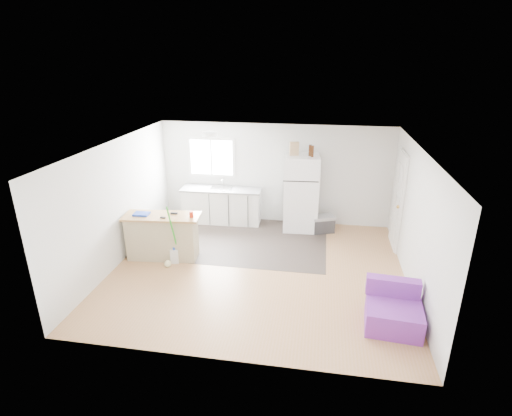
{
  "coord_description": "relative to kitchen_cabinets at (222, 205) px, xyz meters",
  "views": [
    {
      "loc": [
        1.08,
        -6.69,
        3.87
      ],
      "look_at": [
        -0.15,
        0.7,
        1.0
      ],
      "focal_mm": 28.0,
      "sensor_mm": 36.0,
      "label": 1
    }
  ],
  "objects": [
    {
      "name": "tool_a",
      "position": [
        -0.48,
        -1.9,
        0.5
      ],
      "size": [
        0.14,
        0.06,
        0.03
      ],
      "primitive_type": "cube",
      "rotation": [
        0.0,
        0.0,
        0.08
      ],
      "color": "black",
      "rests_on": "peninsula"
    },
    {
      "name": "red_cup",
      "position": [
        -0.09,
        -2.0,
        0.54
      ],
      "size": [
        0.1,
        0.1,
        0.12
      ],
      "primitive_type": "cylinder",
      "rotation": [
        0.0,
        0.0,
        -0.33
      ],
      "color": "red",
      "rests_on": "peninsula"
    },
    {
      "name": "cardboard_box",
      "position": [
        1.73,
        -0.1,
        1.48
      ],
      "size": [
        0.22,
        0.14,
        0.3
      ],
      "primitive_type": "cube",
      "rotation": [
        0.0,
        0.0,
        0.23
      ],
      "color": "tan",
      "rests_on": "refrigerator"
    },
    {
      "name": "cleaner_jug",
      "position": [
        -0.42,
        -2.21,
        -0.29
      ],
      "size": [
        0.17,
        0.14,
        0.34
      ],
      "rotation": [
        0.0,
        0.0,
        0.17
      ],
      "color": "silver",
      "rests_on": "floor"
    },
    {
      "name": "refrigerator",
      "position": [
        1.92,
        -0.08,
        0.45
      ],
      "size": [
        0.83,
        0.79,
        1.77
      ],
      "rotation": [
        0.0,
        0.0,
        0.06
      ],
      "color": "white",
      "rests_on": "floor"
    },
    {
      "name": "ceiling_fixture",
      "position": [
        0.06,
        -1.0,
        1.92
      ],
      "size": [
        0.3,
        0.3,
        0.07
      ],
      "primitive_type": "cylinder",
      "color": "white",
      "rests_on": "ceiling"
    },
    {
      "name": "tool_b",
      "position": [
        -0.62,
        -2.15,
        0.49
      ],
      "size": [
        0.1,
        0.05,
        0.03
      ],
      "primitive_type": "cube",
      "rotation": [
        0.0,
        0.0,
        -0.08
      ],
      "color": "black",
      "rests_on": "peninsula"
    },
    {
      "name": "bottle_right",
      "position": [
        2.09,
        -0.1,
        1.46
      ],
      "size": [
        0.08,
        0.08,
        0.25
      ],
      "primitive_type": "cylinder",
      "rotation": [
        0.0,
        0.0,
        -0.13
      ],
      "color": "#391C0A",
      "rests_on": "refrigerator"
    },
    {
      "name": "interior_door",
      "position": [
        3.98,
        -0.65,
        0.58
      ],
      "size": [
        0.11,
        0.92,
        2.1
      ],
      "color": "white",
      "rests_on": "right_wall"
    },
    {
      "name": "mop",
      "position": [
        -0.47,
        -2.35,
        -0.21
      ],
      "size": [
        0.24,
        0.36,
        1.28
      ],
      "rotation": [
        0.0,
        0.0,
        -0.2
      ],
      "color": "green",
      "rests_on": "floor"
    },
    {
      "name": "cooler",
      "position": [
        2.46,
        -0.2,
        -0.24
      ],
      "size": [
        0.61,
        0.52,
        0.4
      ],
      "rotation": [
        0.0,
        0.0,
        0.37
      ],
      "color": "#2F2F31",
      "rests_on": "floor"
    },
    {
      "name": "window",
      "position": [
        -0.29,
        0.29,
        1.11
      ],
      "size": [
        1.18,
        0.06,
        0.98
      ],
      "color": "white",
      "rests_on": "back_wall"
    },
    {
      "name": "kitchen_cabinets",
      "position": [
        0.0,
        0.0,
        0.0
      ],
      "size": [
        1.96,
        0.68,
        1.13
      ],
      "rotation": [
        0.0,
        0.0,
        0.04
      ],
      "color": "white",
      "rests_on": "floor"
    },
    {
      "name": "blue_tray",
      "position": [
        -1.1,
        -2.05,
        0.5
      ],
      "size": [
        0.31,
        0.23,
        0.04
      ],
      "primitive_type": "cube",
      "rotation": [
        0.0,
        0.0,
        0.04
      ],
      "color": "#1232AC",
      "rests_on": "peninsula"
    },
    {
      "name": "room",
      "position": [
        1.26,
        -2.2,
        0.76
      ],
      "size": [
        5.51,
        5.01,
        2.41
      ],
      "color": "#AB7848",
      "rests_on": "ground"
    },
    {
      "name": "vinyl_zone",
      "position": [
        0.53,
        -0.95,
        -0.44
      ],
      "size": [
        4.05,
        2.5,
        0.0
      ],
      "primitive_type": "cube",
      "color": "#352D28",
      "rests_on": "floor"
    },
    {
      "name": "purple_seat",
      "position": [
        3.55,
        -3.53,
        -0.2
      ],
      "size": [
        0.87,
        0.83,
        0.67
      ],
      "rotation": [
        0.0,
        0.0,
        -0.09
      ],
      "color": "#6F2E97",
      "rests_on": "floor"
    },
    {
      "name": "peninsula",
      "position": [
        -0.72,
        -2.01,
        0.03
      ],
      "size": [
        1.55,
        0.71,
        0.92
      ],
      "rotation": [
        0.0,
        0.0,
        0.1
      ],
      "color": "tan",
      "rests_on": "floor"
    },
    {
      "name": "bottle_left",
      "position": [
        2.13,
        -0.18,
        1.46
      ],
      "size": [
        0.08,
        0.08,
        0.25
      ],
      "primitive_type": "cylinder",
      "rotation": [
        0.0,
        0.0,
        -0.2
      ],
      "color": "#391C0A",
      "rests_on": "refrigerator"
    }
  ]
}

